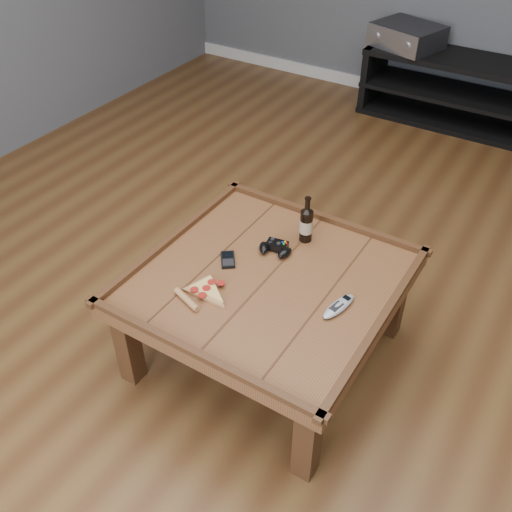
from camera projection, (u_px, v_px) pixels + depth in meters
The scene contains 10 objects.
ground at pixel (267, 352), 2.59m from camera, with size 6.00×6.00×0.00m, color #4D2D16.
baseboard at pixel (461, 105), 4.53m from camera, with size 5.00×0.02×0.10m, color silver.
coffee_table at pixel (268, 288), 2.34m from camera, with size 1.03×1.03×0.48m.
media_console at pixel (458, 92), 4.24m from camera, with size 1.40×0.45×0.50m.
beer_bottle at pixel (306, 223), 2.44m from camera, with size 0.06×0.06×0.22m.
game_controller at pixel (275, 248), 2.42m from camera, with size 0.16×0.12×0.04m.
pizza_slice at pixel (204, 291), 2.23m from camera, with size 0.23×0.29×0.03m.
smartphone at pixel (228, 260), 2.38m from camera, with size 0.11×0.12×0.01m.
remote_control at pixel (339, 306), 2.16m from camera, with size 0.09×0.18×0.03m.
av_receiver at pixel (407, 36), 4.21m from camera, with size 0.55×0.50×0.16m.
Camera 1 is at (0.88, -1.50, 1.97)m, focal length 40.00 mm.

